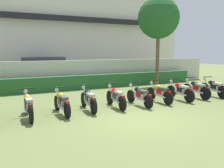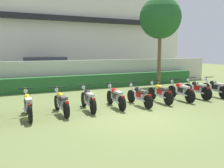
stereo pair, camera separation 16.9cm
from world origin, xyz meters
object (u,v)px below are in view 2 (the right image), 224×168
at_px(motorcycle_in_row_2, 28,105).
at_px(motorcycle_in_row_8, 181,91).
at_px(motorcycle_in_row_9, 197,89).
at_px(motorcycle_in_row_3, 61,102).
at_px(motorcycle_in_row_5, 116,97).
at_px(motorcycle_in_row_6, 139,95).
at_px(motorcycle_in_row_10, 215,88).
at_px(parked_car, 48,71).
at_px(motorcycle_in_row_4, 88,99).
at_px(tree_far_side, 160,18).
at_px(motorcycle_in_row_7, 160,93).

height_order(motorcycle_in_row_2, motorcycle_in_row_8, motorcycle_in_row_2).
bearing_deg(motorcycle_in_row_9, motorcycle_in_row_3, 92.70).
xyz_separation_m(motorcycle_in_row_2, motorcycle_in_row_5, (3.41, 0.04, -0.01)).
relative_size(motorcycle_in_row_6, motorcycle_in_row_10, 1.03).
height_order(parked_car, motorcycle_in_row_5, parked_car).
bearing_deg(motorcycle_in_row_10, motorcycle_in_row_9, 86.98).
xyz_separation_m(parked_car, motorcycle_in_row_4, (-0.05, -7.77, -0.49)).
distance_m(tree_far_side, motorcycle_in_row_3, 9.75).
relative_size(motorcycle_in_row_4, motorcycle_in_row_8, 1.00).
xyz_separation_m(tree_far_side, motorcycle_in_row_4, (-6.64, -4.39, -3.93)).
distance_m(parked_car, tree_far_side, 8.17).
xyz_separation_m(parked_car, motorcycle_in_row_8, (4.50, -7.87, -0.49)).
bearing_deg(motorcycle_in_row_8, motorcycle_in_row_4, 92.20).
height_order(motorcycle_in_row_4, motorcycle_in_row_9, motorcycle_in_row_9).
bearing_deg(motorcycle_in_row_10, motorcycle_in_row_2, 93.81).
distance_m(motorcycle_in_row_8, motorcycle_in_row_10, 2.15).
xyz_separation_m(motorcycle_in_row_7, motorcycle_in_row_10, (3.30, -0.12, 0.01)).
bearing_deg(motorcycle_in_row_7, motorcycle_in_row_8, -90.28).
height_order(parked_car, motorcycle_in_row_7, parked_car).
distance_m(motorcycle_in_row_2, motorcycle_in_row_5, 3.41).
relative_size(tree_far_side, motorcycle_in_row_3, 3.07).
relative_size(parked_car, motorcycle_in_row_7, 2.53).
bearing_deg(motorcycle_in_row_2, motorcycle_in_row_3, -87.80).
bearing_deg(motorcycle_in_row_3, tree_far_side, -60.45).
xyz_separation_m(motorcycle_in_row_7, motorcycle_in_row_8, (1.15, -0.05, 0.01)).
relative_size(motorcycle_in_row_9, motorcycle_in_row_10, 1.02).
bearing_deg(motorcycle_in_row_7, motorcycle_in_row_2, 92.86).
relative_size(motorcycle_in_row_2, motorcycle_in_row_5, 1.05).
xyz_separation_m(parked_car, motorcycle_in_row_10, (6.64, -7.93, -0.48)).
relative_size(motorcycle_in_row_2, motorcycle_in_row_4, 1.03).
relative_size(motorcycle_in_row_6, motorcycle_in_row_7, 1.03).
distance_m(motorcycle_in_row_3, motorcycle_in_row_7, 4.47).
bearing_deg(motorcycle_in_row_7, motorcycle_in_row_3, 92.87).
bearing_deg(motorcycle_in_row_2, tree_far_side, -61.48).
bearing_deg(tree_far_side, parked_car, 152.88).
bearing_deg(motorcycle_in_row_6, motorcycle_in_row_3, 88.96).
relative_size(motorcycle_in_row_4, motorcycle_in_row_6, 1.00).
relative_size(motorcycle_in_row_4, motorcycle_in_row_9, 1.02).
relative_size(tree_far_side, motorcycle_in_row_6, 3.00).
bearing_deg(motorcycle_in_row_9, parked_car, 37.81).
distance_m(tree_far_side, motorcycle_in_row_10, 6.01).
xyz_separation_m(motorcycle_in_row_5, motorcycle_in_row_10, (5.51, -0.11, 0.01)).
height_order(motorcycle_in_row_2, motorcycle_in_row_10, motorcycle_in_row_2).
relative_size(tree_far_side, motorcycle_in_row_10, 3.10).
bearing_deg(tree_far_side, motorcycle_in_row_10, -89.41).
bearing_deg(tree_far_side, motorcycle_in_row_7, -126.22).
relative_size(motorcycle_in_row_8, motorcycle_in_row_10, 1.04).
distance_m(motorcycle_in_row_6, motorcycle_in_row_9, 3.40).
height_order(motorcycle_in_row_5, motorcycle_in_row_8, motorcycle_in_row_8).
relative_size(motorcycle_in_row_6, motorcycle_in_row_9, 1.01).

